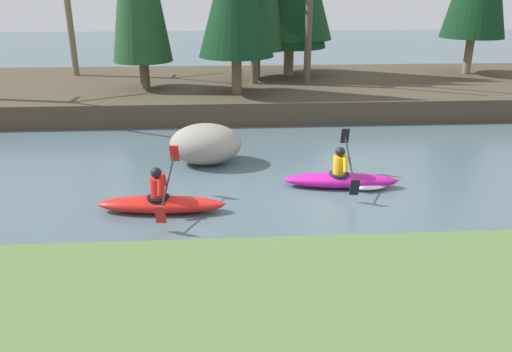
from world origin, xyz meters
TOP-DOWN VIEW (x-y plane):
  - ground_plane at (0.00, 0.00)m, footprint 90.00×90.00m
  - riverbank_far at (0.00, 10.22)m, footprint 44.00×8.65m
  - bare_tree_mid_upstream at (-7.90, 12.17)m, footprint 2.97×2.93m
  - bare_tree_mid_downstream at (-0.12, 9.69)m, footprint 3.44×3.40m
  - bare_tree_downstream at (2.01, 9.63)m, footprint 3.06×3.02m
  - kayaker_lead at (1.47, 0.30)m, footprint 2.79×2.07m
  - kayaker_middle at (-2.75, -0.84)m, footprint 2.79×2.07m
  - boulder_midstream at (-1.91, 2.26)m, footprint 1.92×1.50m

SIDE VIEW (x-z plane):
  - ground_plane at x=0.00m, z-range 0.00..0.00m
  - kayaker_lead at x=1.47m, z-range -0.40..0.80m
  - kayaker_middle at x=-2.75m, z-range -0.38..0.82m
  - riverbank_far at x=0.00m, z-range 0.00..0.80m
  - boulder_midstream at x=-1.91m, z-range 0.00..1.09m
  - bare_tree_mid_upstream at x=-7.90m, z-range 0.65..5.98m
  - bare_tree_downstream at x=2.01m, z-range 0.65..6.14m
  - bare_tree_mid_downstream at x=-0.12m, z-range 0.63..6.85m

